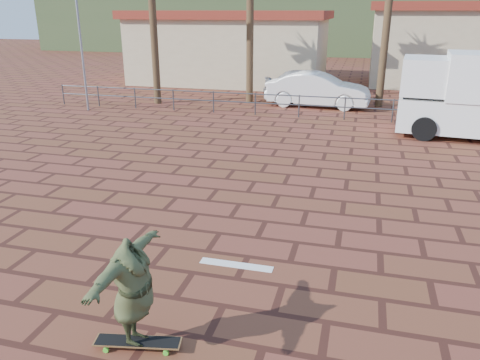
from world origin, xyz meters
name	(u,v)px	position (x,y,z in m)	size (l,w,h in m)	color
ground	(220,233)	(0.00, 0.00, 0.00)	(120.00, 120.00, 0.00)	brown
paint_stripe	(236,265)	(0.70, -1.20, 0.00)	(1.40, 0.22, 0.01)	white
guardrail	(299,102)	(0.00, 12.00, 0.68)	(24.06, 0.06, 1.00)	#47494F
flagpole	(79,7)	(-9.87, 11.00, 4.64)	(1.30, 0.10, 8.00)	gray
building_west	(231,46)	(-6.00, 22.00, 2.28)	(12.60, 7.60, 4.50)	beige
building_east	(456,44)	(8.00, 24.00, 2.54)	(10.60, 6.60, 5.00)	beige
hill_front	(346,24)	(0.00, 50.00, 3.00)	(70.00, 18.00, 6.00)	#384C28
hill_back	(187,14)	(-22.00, 56.00, 4.00)	(35.00, 14.00, 8.00)	#384C28
longboard	(138,342)	(-0.05, -3.77, 0.10)	(1.26, 0.50, 0.12)	olive
skateboarder	(133,292)	(-0.05, -3.77, 0.93)	(1.99, 0.54, 1.62)	#414927
car_silver	(312,85)	(0.11, 16.00, 0.86)	(2.04, 5.06, 1.72)	#B1B3B8
car_white	(318,90)	(0.53, 14.73, 0.83)	(1.75, 5.01, 1.65)	white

